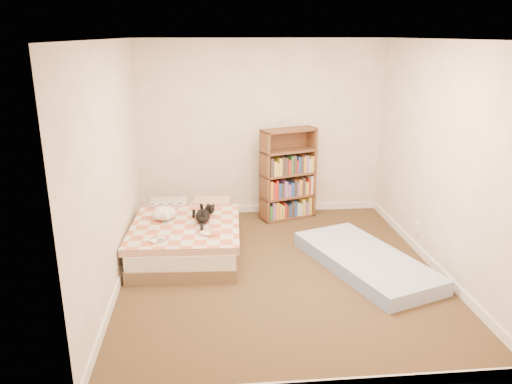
{
  "coord_description": "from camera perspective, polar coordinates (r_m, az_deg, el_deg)",
  "views": [
    {
      "loc": [
        -0.75,
        -5.03,
        2.55
      ],
      "look_at": [
        -0.24,
        0.3,
        0.85
      ],
      "focal_mm": 35.0,
      "sensor_mm": 36.0,
      "label": 1
    }
  ],
  "objects": [
    {
      "name": "room",
      "position": [
        5.27,
        2.97,
        2.71
      ],
      "size": [
        3.51,
        4.01,
        2.51
      ],
      "color": "#3E2F1A",
      "rests_on": "ground"
    },
    {
      "name": "bed",
      "position": [
        6.15,
        -7.9,
        -4.92
      ],
      "size": [
        1.33,
        1.77,
        0.46
      ],
      "rotation": [
        0.0,
        0.0,
        -0.05
      ],
      "color": "brown",
      "rests_on": "room"
    },
    {
      "name": "bookshelf",
      "position": [
        7.15,
        3.65,
        0.9
      ],
      "size": [
        0.87,
        0.51,
        1.3
      ],
      "rotation": [
        0.0,
        0.0,
        0.34
      ],
      "color": "brown",
      "rests_on": "room"
    },
    {
      "name": "floor_mattress",
      "position": [
        5.86,
        12.39,
        -7.72
      ],
      "size": [
        1.4,
        2.0,
        0.16
      ],
      "primitive_type": "cube",
      "rotation": [
        0.0,
        0.0,
        0.35
      ],
      "color": "#7F93D4",
      "rests_on": "room"
    },
    {
      "name": "black_cat",
      "position": [
        6.02,
        -6.07,
        -2.6
      ],
      "size": [
        0.32,
        0.66,
        0.15
      ],
      "rotation": [
        0.0,
        0.0,
        -0.4
      ],
      "color": "black",
      "rests_on": "bed"
    },
    {
      "name": "white_dog",
      "position": [
        6.11,
        -10.37,
        -2.41
      ],
      "size": [
        0.39,
        0.41,
        0.15
      ],
      "rotation": [
        0.0,
        0.0,
        -0.47
      ],
      "color": "white",
      "rests_on": "bed"
    }
  ]
}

